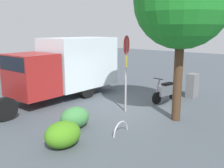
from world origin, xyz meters
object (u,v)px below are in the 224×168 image
stop_sign (126,62)px  utility_cabinet (192,86)px  motorcycle (166,91)px  box_truck_near (65,65)px  street_tree (182,1)px  bike_rack_hoop (121,133)px

stop_sign → utility_cabinet: stop_sign is taller
motorcycle → utility_cabinet: bearing=167.1°
stop_sign → box_truck_near: bearing=-87.0°
street_tree → bike_rack_hoop: street_tree is taller
stop_sign → utility_cabinet: bearing=165.7°
stop_sign → motorcycle: bearing=170.1°
utility_cabinet → motorcycle: bearing=-21.1°
stop_sign → utility_cabinet: size_ratio=2.59×
motorcycle → box_truck_near: bearing=-49.0°
stop_sign → utility_cabinet: (-4.06, 1.04, -1.50)m
box_truck_near → street_tree: street_tree is taller
box_truck_near → utility_cabinet: size_ratio=5.84×
stop_sign → street_tree: 3.10m
motorcycle → bike_rack_hoop: bearing=20.0°
street_tree → box_truck_near: bearing=-83.3°
box_truck_near → stop_sign: (-0.20, 3.77, 0.47)m
box_truck_near → street_tree: 6.49m
street_tree → utility_cabinet: size_ratio=5.00×
motorcycle → utility_cabinet: 1.66m
bike_rack_hoop → stop_sign: bearing=-144.7°
box_truck_near → stop_sign: bearing=90.4°
street_tree → utility_cabinet: (-3.57, -1.03, -3.75)m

